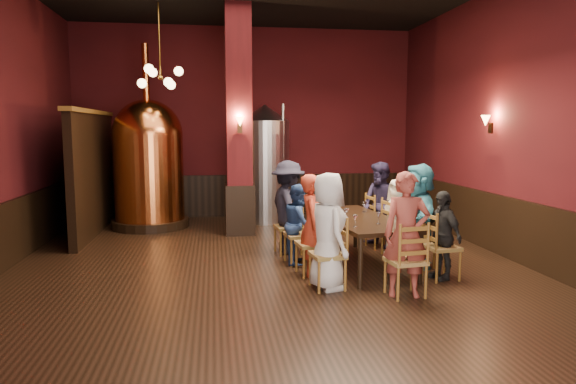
{
  "coord_description": "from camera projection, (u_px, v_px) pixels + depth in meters",
  "views": [
    {
      "loc": [
        -0.81,
        -7.45,
        2.11
      ],
      "look_at": [
        0.3,
        0.2,
        1.16
      ],
      "focal_mm": 32.0,
      "sensor_mm": 36.0,
      "label": 1
    }
  ],
  "objects": [
    {
      "name": "person_7",
      "position": [
        380.0,
        205.0,
        9.1
      ],
      "size": [
        0.64,
        0.83,
        1.53
      ],
      "primitive_type": "imported",
      "rotation": [
        0.0,
        0.0,
        5.14
      ],
      "color": "#201B36",
      "rests_on": "ground"
    },
    {
      "name": "person_3",
      "position": [
        288.0,
        207.0,
        8.66
      ],
      "size": [
        0.78,
        1.12,
        1.58
      ],
      "primitive_type": "imported",
      "rotation": [
        0.0,
        0.0,
        1.78
      ],
      "color": "black",
      "rests_on": "ground"
    },
    {
      "name": "room",
      "position": [
        269.0,
        119.0,
        7.42
      ],
      "size": [
        10.0,
        10.02,
        4.5
      ],
      "color": "black",
      "rests_on": "ground"
    },
    {
      "name": "chair_3",
      "position": [
        288.0,
        227.0,
        8.7
      ],
      "size": [
        0.51,
        0.51,
        0.92
      ],
      "primitive_type": null,
      "rotation": [
        0.0,
        0.0,
        -1.45
      ],
      "color": "brown",
      "rests_on": "ground"
    },
    {
      "name": "chair_2",
      "position": [
        299.0,
        234.0,
        8.05
      ],
      "size": [
        0.51,
        0.51,
        0.92
      ],
      "primitive_type": null,
      "rotation": [
        0.0,
        0.0,
        -1.45
      ],
      "color": "brown",
      "rests_on": "ground"
    },
    {
      "name": "pendant_cluster",
      "position": [
        160.0,
        77.0,
        9.9
      ],
      "size": [
        0.9,
        0.9,
        1.7
      ],
      "primitive_type": null,
      "color": "#A57226",
      "rests_on": "room"
    },
    {
      "name": "wine_glass_3",
      "position": [
        365.0,
        207.0,
        8.44
      ],
      "size": [
        0.07,
        0.07,
        0.17
      ],
      "primitive_type": null,
      "color": "white",
      "rests_on": "dining_table"
    },
    {
      "name": "wine_glass_2",
      "position": [
        364.0,
        207.0,
        8.42
      ],
      "size": [
        0.07,
        0.07,
        0.17
      ],
      "primitive_type": null,
      "color": "white",
      "rests_on": "dining_table"
    },
    {
      "name": "person_1",
      "position": [
        312.0,
        225.0,
        7.39
      ],
      "size": [
        0.44,
        0.59,
        1.47
      ],
      "primitive_type": "imported",
      "rotation": [
        0.0,
        0.0,
        1.38
      ],
      "color": "#B3331E",
      "rests_on": "ground"
    },
    {
      "name": "column",
      "position": [
        239.0,
        122.0,
        10.12
      ],
      "size": [
        0.58,
        0.58,
        4.5
      ],
      "primitive_type": "cube",
      "color": "#4C1014",
      "rests_on": "ground"
    },
    {
      "name": "person_6",
      "position": [
        398.0,
        218.0,
        8.47
      ],
      "size": [
        0.54,
        0.71,
        1.3
      ],
      "primitive_type": "imported",
      "rotation": [
        0.0,
        0.0,
        4.93
      ],
      "color": "silver",
      "rests_on": "ground"
    },
    {
      "name": "steel_vessel",
      "position": [
        265.0,
        164.0,
        11.63
      ],
      "size": [
        1.38,
        1.38,
        2.65
      ],
      "rotation": [
        0.0,
        0.0,
        0.31
      ],
      "color": "#B2B2B7",
      "rests_on": "ground"
    },
    {
      "name": "wainscot_right",
      "position": [
        516.0,
        230.0,
        8.2
      ],
      "size": [
        0.08,
        9.9,
        1.0
      ],
      "primitive_type": "cube",
      "color": "black",
      "rests_on": "ground"
    },
    {
      "name": "chair_0",
      "position": [
        328.0,
        254.0,
        6.78
      ],
      "size": [
        0.51,
        0.51,
        0.92
      ],
      "primitive_type": null,
      "rotation": [
        0.0,
        0.0,
        -1.45
      ],
      "color": "brown",
      "rests_on": "ground"
    },
    {
      "name": "partition",
      "position": [
        93.0,
        175.0,
        10.23
      ],
      "size": [
        0.22,
        3.5,
        2.4
      ],
      "primitive_type": "cube",
      "color": "black",
      "rests_on": "ground"
    },
    {
      "name": "wine_glass_4",
      "position": [
        347.0,
        214.0,
        7.72
      ],
      "size": [
        0.07,
        0.07,
        0.17
      ],
      "primitive_type": null,
      "color": "white",
      "rests_on": "dining_table"
    },
    {
      "name": "person_2",
      "position": [
        299.0,
        224.0,
        8.03
      ],
      "size": [
        0.42,
        0.66,
        1.26
      ],
      "primitive_type": "imported",
      "rotation": [
        0.0,
        0.0,
        1.37
      ],
      "color": "navy",
      "rests_on": "ground"
    },
    {
      "name": "person_4",
      "position": [
        442.0,
        235.0,
        7.2
      ],
      "size": [
        0.48,
        0.79,
        1.26
      ],
      "primitive_type": "imported",
      "rotation": [
        0.0,
        0.0,
        4.96
      ],
      "color": "black",
      "rests_on": "ground"
    },
    {
      "name": "chair_6",
      "position": [
        398.0,
        229.0,
        8.49
      ],
      "size": [
        0.51,
        0.51,
        0.92
      ],
      "primitive_type": null,
      "rotation": [
        0.0,
        0.0,
        1.69
      ],
      "color": "brown",
      "rests_on": "ground"
    },
    {
      "name": "copper_kettle",
      "position": [
        149.0,
        162.0,
        10.92
      ],
      "size": [
        1.64,
        1.64,
        3.86
      ],
      "rotation": [
        0.0,
        0.0,
        -0.04
      ],
      "color": "black",
      "rests_on": "ground"
    },
    {
      "name": "person_5",
      "position": [
        418.0,
        215.0,
        7.82
      ],
      "size": [
        0.57,
        1.51,
        1.59
      ],
      "primitive_type": "imported",
      "rotation": [
        0.0,
        0.0,
        4.64
      ],
      "color": "teal",
      "rests_on": "ground"
    },
    {
      "name": "chair_1",
      "position": [
        312.0,
        243.0,
        7.42
      ],
      "size": [
        0.51,
        0.51,
        0.92
      ],
      "primitive_type": null,
      "rotation": [
        0.0,
        0.0,
        -1.45
      ],
      "color": "brown",
      "rests_on": "ground"
    },
    {
      "name": "chair_7",
      "position": [
        380.0,
        222.0,
        9.14
      ],
      "size": [
        0.51,
        0.51,
        0.92
      ],
      "primitive_type": null,
      "rotation": [
        0.0,
        0.0,
        1.69
      ],
      "color": "brown",
      "rests_on": "ground"
    },
    {
      "name": "wine_glass_1",
      "position": [
        379.0,
        218.0,
        7.35
      ],
      "size": [
        0.07,
        0.07,
        0.17
      ],
      "primitive_type": null,
      "color": "white",
      "rests_on": "dining_table"
    },
    {
      "name": "chair_5",
      "position": [
        418.0,
        237.0,
        7.86
      ],
      "size": [
        0.51,
        0.51,
        0.92
      ],
      "primitive_type": null,
      "rotation": [
        0.0,
        0.0,
        1.69
      ],
      "color": "brown",
      "rests_on": "ground"
    },
    {
      "name": "wine_glass_6",
      "position": [
        334.0,
        206.0,
        8.57
      ],
      "size": [
        0.07,
        0.07,
        0.17
      ],
      "primitive_type": null,
      "color": "white",
      "rests_on": "dining_table"
    },
    {
      "name": "sconce_wall",
      "position": [
        491.0,
        123.0,
        8.77
      ],
      "size": [
        0.2,
        0.2,
        0.36
      ],
      "primitive_type": null,
      "rotation": [
        0.0,
        0.0,
        1.57
      ],
      "color": "black",
      "rests_on": "room"
    },
    {
      "name": "rose_vase",
      "position": [
        327.0,
        195.0,
        8.67
      ],
      "size": [
        0.21,
        0.21,
        0.37
      ],
      "color": "white",
      "rests_on": "dining_table"
    },
    {
      "name": "chair_4",
      "position": [
        442.0,
        247.0,
        7.22
      ],
      "size": [
        0.51,
        0.51,
        0.92
      ],
      "primitive_type": null,
      "rotation": [
        0.0,
        0.0,
        1.69
      ],
      "color": "brown",
      "rests_on": "ground"
    },
    {
      "name": "wainscot_back",
      "position": [
        248.0,
        195.0,
        12.5
      ],
      "size": [
        7.9,
        0.08,
        1.0
      ],
      "primitive_type": "cube",
      "color": "black",
      "rests_on": "ground"
    },
    {
      "name": "person_0",
      "position": [
        328.0,
        231.0,
        6.74
      ],
      "size": [
        0.63,
        0.84,
        1.54
      ],
      "primitive_type": "imported",
      "rotation": [
        0.0,
        0.0,
        1.77
      ],
      "color": "silver",
      "rests_on": "ground"
    },
    {
      "name": "wine_glass_0",
      "position": [
        345.0,
        215.0,
        7.63
      ],
      "size": [
        0.07,
        0.07,
        0.17
      ],
      "primitive_type": null,
      "color": "white",
      "rests_on": "dining_table"
    },
    {
      "name": "chair_8",
      "position": [
        406.0,
        260.0,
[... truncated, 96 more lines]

